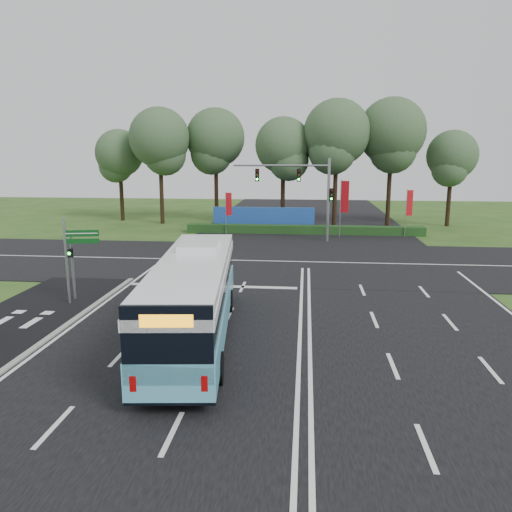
# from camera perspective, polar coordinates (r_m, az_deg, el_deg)

# --- Properties ---
(ground) EXTENTS (120.00, 120.00, 0.00)m
(ground) POSITION_cam_1_polar(r_m,az_deg,el_deg) (23.02, 5.12, -7.10)
(ground) COLOR #284A18
(ground) RESTS_ON ground
(road_main) EXTENTS (20.00, 120.00, 0.04)m
(road_main) POSITION_cam_1_polar(r_m,az_deg,el_deg) (23.01, 5.12, -7.05)
(road_main) COLOR black
(road_main) RESTS_ON ground
(road_cross) EXTENTS (120.00, 14.00, 0.05)m
(road_cross) POSITION_cam_1_polar(r_m,az_deg,el_deg) (34.59, 5.36, -0.69)
(road_cross) COLOR black
(road_cross) RESTS_ON ground
(bike_path) EXTENTS (5.00, 18.00, 0.06)m
(bike_path) POSITION_cam_1_polar(r_m,az_deg,el_deg) (23.82, -26.96, -7.64)
(bike_path) COLOR black
(bike_path) RESTS_ON ground
(kerb_strip) EXTENTS (0.25, 18.00, 0.12)m
(kerb_strip) POSITION_cam_1_polar(r_m,az_deg,el_deg) (22.62, -21.78, -8.09)
(kerb_strip) COLOR gray
(kerb_strip) RESTS_ON ground
(city_bus) EXTENTS (3.92, 12.73, 3.60)m
(city_bus) POSITION_cam_1_polar(r_m,az_deg,el_deg) (20.00, -7.09, -4.61)
(city_bus) COLOR #59B1CE
(city_bus) RESTS_ON ground
(pedestrian_signal) EXTENTS (0.34, 0.42, 3.62)m
(pedestrian_signal) POSITION_cam_1_polar(r_m,az_deg,el_deg) (26.87, -20.29, -0.68)
(pedestrian_signal) COLOR gray
(pedestrian_signal) RESTS_ON ground
(street_sign) EXTENTS (1.66, 0.42, 4.33)m
(street_sign) POSITION_cam_1_polar(r_m,az_deg,el_deg) (25.95, -20.16, 0.54)
(street_sign) COLOR gray
(street_sign) RESTS_ON ground
(banner_flag_left) EXTENTS (0.57, 0.17, 3.94)m
(banner_flag_left) POSITION_cam_1_polar(r_m,az_deg,el_deg) (46.39, -3.21, 5.69)
(banner_flag_left) COLOR gray
(banner_flag_left) RESTS_ON ground
(banner_flag_mid) EXTENTS (0.73, 0.29, 5.16)m
(banner_flag_mid) POSITION_cam_1_polar(r_m,az_deg,el_deg) (44.70, 9.97, 6.27)
(banner_flag_mid) COLOR gray
(banner_flag_mid) RESTS_ON ground
(banner_flag_right) EXTENTS (0.61, 0.23, 4.29)m
(banner_flag_right) POSITION_cam_1_polar(r_m,az_deg,el_deg) (46.80, 17.05, 5.52)
(banner_flag_right) COLOR gray
(banner_flag_right) RESTS_ON ground
(traffic_light_gantry) EXTENTS (8.41, 0.28, 7.00)m
(traffic_light_gantry) POSITION_cam_1_polar(r_m,az_deg,el_deg) (42.39, 5.86, 7.90)
(traffic_light_gantry) COLOR gray
(traffic_light_gantry) RESTS_ON ground
(hedge) EXTENTS (22.00, 1.20, 0.80)m
(hedge) POSITION_cam_1_polar(r_m,az_deg,el_deg) (46.83, 5.50, 3.01)
(hedge) COLOR #173814
(hedge) RESTS_ON ground
(blue_hoarding) EXTENTS (10.00, 0.30, 2.20)m
(blue_hoarding) POSITION_cam_1_polar(r_m,az_deg,el_deg) (49.38, 0.87, 4.33)
(blue_hoarding) COLOR #1E4CA5
(blue_hoarding) RESTS_ON ground
(eucalyptus_row) EXTENTS (40.19, 9.87, 12.89)m
(eucalyptus_row) POSITION_cam_1_polar(r_m,az_deg,el_deg) (52.56, 2.65, 13.13)
(eucalyptus_row) COLOR black
(eucalyptus_row) RESTS_ON ground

